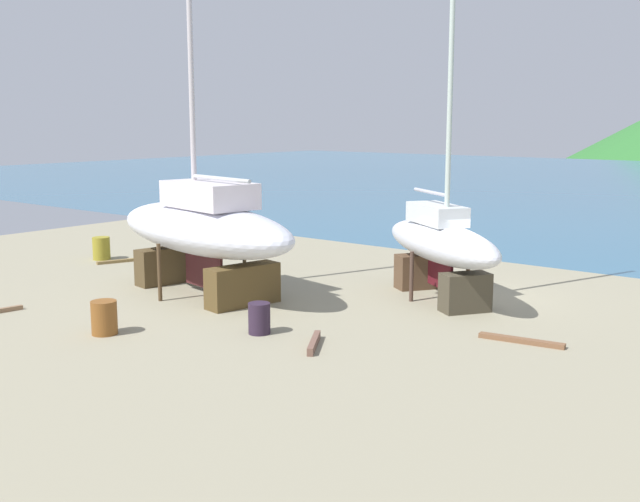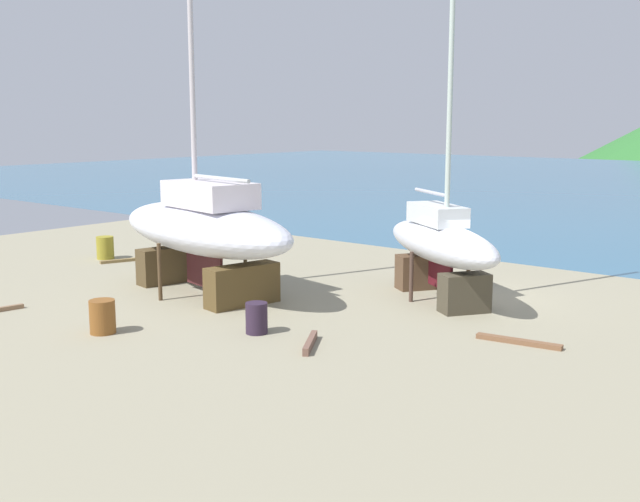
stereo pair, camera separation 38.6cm
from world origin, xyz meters
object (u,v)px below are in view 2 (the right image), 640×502
(barrel_ochre, at_px, (102,317))
(barrel_rust_far, at_px, (257,318))
(sailboat_far_slipway, at_px, (441,244))
(sailboat_large_starboard, at_px, (204,228))
(barrel_tipped_center, at_px, (105,248))
(worker, at_px, (419,245))

(barrel_ochre, xyz_separation_m, barrel_rust_far, (3.01, 2.45, -0.03))
(sailboat_far_slipway, xyz_separation_m, barrel_ochre, (-4.68, -8.55, -1.26))
(sailboat_far_slipway, height_order, sailboat_large_starboard, sailboat_large_starboard)
(sailboat_far_slipway, distance_m, barrel_ochre, 9.83)
(sailboat_large_starboard, relative_size, barrel_tipped_center, 16.63)
(barrel_rust_far, bearing_deg, barrel_tipped_center, 162.20)
(sailboat_large_starboard, height_order, worker, sailboat_large_starboard)
(barrel_rust_far, bearing_deg, sailboat_far_slipway, 74.71)
(sailboat_far_slipway, distance_m, sailboat_large_starboard, 7.19)
(sailboat_large_starboard, relative_size, barrel_rust_far, 18.31)
(barrel_rust_far, bearing_deg, sailboat_large_starboard, 152.91)
(barrel_ochre, bearing_deg, barrel_tipped_center, 144.64)
(sailboat_far_slipway, relative_size, barrel_rust_far, 13.42)
(barrel_ochre, bearing_deg, barrel_rust_far, 39.14)
(sailboat_large_starboard, bearing_deg, barrel_tipped_center, -1.15)
(sailboat_far_slipway, bearing_deg, sailboat_large_starboard, -113.35)
(barrel_tipped_center, bearing_deg, worker, 29.18)
(sailboat_far_slipway, distance_m, barrel_tipped_center, 13.71)
(worker, bearing_deg, barrel_ochre, -65.32)
(worker, height_order, barrel_ochre, worker)
(barrel_tipped_center, bearing_deg, barrel_rust_far, -17.80)
(sailboat_large_starboard, distance_m, barrel_tipped_center, 7.74)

